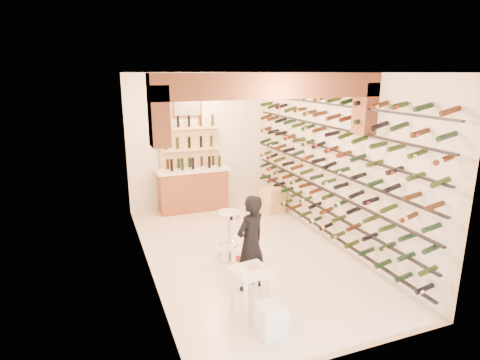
% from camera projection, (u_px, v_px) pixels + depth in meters
% --- Properties ---
extents(ground, '(6.00, 6.00, 0.00)m').
position_uv_depth(ground, '(246.00, 252.00, 7.38)').
color(ground, silver).
rests_on(ground, ground).
extents(room_shell, '(3.52, 6.02, 3.21)m').
position_uv_depth(room_shell, '(252.00, 132.00, 6.56)').
color(room_shell, white).
rests_on(room_shell, ground).
extents(wine_rack, '(0.32, 5.70, 2.56)m').
position_uv_depth(wine_rack, '(322.00, 164.00, 7.50)').
color(wine_rack, black).
rests_on(wine_rack, ground).
extents(back_counter, '(1.70, 0.62, 1.29)m').
position_uv_depth(back_counter, '(193.00, 188.00, 9.53)').
color(back_counter, brown).
rests_on(back_counter, ground).
extents(back_shelving, '(1.40, 0.31, 2.73)m').
position_uv_depth(back_shelving, '(190.00, 160.00, 9.58)').
color(back_shelving, '#E0B57E').
rests_on(back_shelving, ground).
extents(tasting_table, '(0.53, 0.53, 0.83)m').
position_uv_depth(tasting_table, '(251.00, 278.00, 5.32)').
color(tasting_table, white).
rests_on(tasting_table, ground).
extents(white_stool, '(0.34, 0.34, 0.41)m').
position_uv_depth(white_stool, '(271.00, 320.00, 5.02)').
color(white_stool, white).
rests_on(white_stool, ground).
extents(person, '(0.65, 0.56, 1.49)m').
position_uv_depth(person, '(251.00, 243.00, 5.96)').
color(person, black).
rests_on(person, ground).
extents(chrome_barstool, '(0.45, 0.45, 0.86)m').
position_uv_depth(chrome_barstool, '(229.00, 232.00, 7.02)').
color(chrome_barstool, silver).
rests_on(chrome_barstool, ground).
extents(crate_lower, '(0.55, 0.44, 0.30)m').
position_uv_depth(crate_lower, '(273.00, 206.00, 9.43)').
color(crate_lower, tan).
rests_on(crate_lower, ground).
extents(crate_upper, '(0.64, 0.54, 0.32)m').
position_uv_depth(crate_upper, '(274.00, 194.00, 9.35)').
color(crate_upper, tan).
rests_on(crate_upper, crate_lower).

